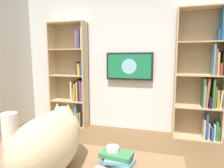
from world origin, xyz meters
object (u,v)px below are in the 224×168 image
at_px(wall_mounted_tv, 129,66).
at_px(paper_towel_roll, 10,130).
at_px(cat, 50,140).
at_px(coffee_mug, 113,154).
at_px(bookshelf_left, 205,79).
at_px(bookshelf_right, 73,78).
at_px(desk_book_stack, 117,158).

xyz_separation_m(wall_mounted_tv, paper_towel_roll, (0.41, 2.49, -0.37)).
distance_m(cat, coffee_mug, 0.39).
bearing_deg(paper_towel_roll, coffee_mug, 179.42).
height_order(bookshelf_left, wall_mounted_tv, bookshelf_left).
relative_size(bookshelf_right, coffee_mug, 21.69).
relative_size(bookshelf_left, desk_book_stack, 10.24).
distance_m(coffee_mug, desk_book_stack, 0.04).
bearing_deg(bookshelf_right, bookshelf_left, 179.99).
height_order(bookshelf_left, desk_book_stack, bookshelf_left).
relative_size(bookshelf_right, wall_mounted_tv, 2.37).
bearing_deg(wall_mounted_tv, bookshelf_left, 176.40).
height_order(bookshelf_left, paper_towel_roll, bookshelf_left).
height_order(coffee_mug, desk_book_stack, coffee_mug).
height_order(bookshelf_left, bookshelf_right, bookshelf_left).
relative_size(coffee_mug, desk_book_stack, 0.45).
bearing_deg(bookshelf_right, wall_mounted_tv, -175.91).
bearing_deg(coffee_mug, desk_book_stack, 154.72).
relative_size(wall_mounted_tv, paper_towel_roll, 3.61).
height_order(cat, coffee_mug, cat).
xyz_separation_m(bookshelf_right, coffee_mug, (-1.50, 2.42, -0.19)).
relative_size(bookshelf_right, desk_book_stack, 9.69).
xyz_separation_m(paper_towel_roll, coffee_mug, (-0.77, 0.01, -0.07)).
relative_size(bookshelf_right, cat, 3.18).
height_order(bookshelf_left, cat, bookshelf_left).
xyz_separation_m(wall_mounted_tv, coffee_mug, (-0.37, 2.50, -0.44)).
relative_size(bookshelf_right, paper_towel_roll, 8.54).
bearing_deg(bookshelf_right, coffee_mug, 121.84).
distance_m(bookshelf_left, desk_book_stack, 2.60).
bearing_deg(bookshelf_left, bookshelf_right, -0.01).
bearing_deg(wall_mounted_tv, bookshelf_right, 4.09).
bearing_deg(bookshelf_right, paper_towel_roll, 106.79).
height_order(wall_mounted_tv, cat, wall_mounted_tv).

